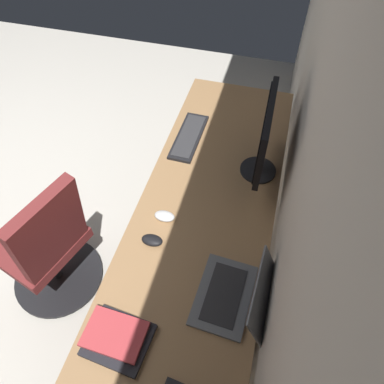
% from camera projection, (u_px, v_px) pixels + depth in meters
% --- Properties ---
extents(wall_back, '(5.09, 0.10, 2.60)m').
position_uv_depth(wall_back, '(320.00, 133.00, 1.37)').
color(wall_back, beige).
rests_on(wall_back, ground).
extents(desk, '(2.38, 0.70, 0.73)m').
position_uv_depth(desk, '(201.00, 228.00, 1.85)').
color(desk, '#936D47').
rests_on(desk, ground).
extents(drawer_pedestal, '(0.40, 0.51, 0.69)m').
position_uv_depth(drawer_pedestal, '(190.00, 312.00, 1.90)').
color(drawer_pedestal, '#936D47').
rests_on(drawer_pedestal, ground).
extents(monitor_primary, '(0.49, 0.20, 0.45)m').
position_uv_depth(monitor_primary, '(264.00, 136.00, 1.82)').
color(monitor_primary, black).
rests_on(monitor_primary, desk).
extents(laptop_leftmost, '(0.36, 0.34, 0.22)m').
position_uv_depth(laptop_leftmost, '(239.00, 295.00, 1.51)').
color(laptop_leftmost, '#595B60').
rests_on(laptop_leftmost, desk).
extents(keyboard_main, '(0.42, 0.15, 0.02)m').
position_uv_depth(keyboard_main, '(189.00, 137.00, 2.18)').
color(keyboard_main, black).
rests_on(keyboard_main, desk).
extents(mouse_main, '(0.06, 0.10, 0.03)m').
position_uv_depth(mouse_main, '(152.00, 240.00, 1.71)').
color(mouse_main, black).
rests_on(mouse_main, desk).
extents(mouse_spare, '(0.06, 0.10, 0.03)m').
position_uv_depth(mouse_spare, '(165.00, 216.00, 1.80)').
color(mouse_spare, silver).
rests_on(mouse_spare, desk).
extents(book_stack_near, '(0.23, 0.27, 0.04)m').
position_uv_depth(book_stack_near, '(117.00, 338.00, 1.43)').
color(book_stack_near, black).
rests_on(book_stack_near, desk).
extents(office_chair, '(0.56, 0.60, 0.97)m').
position_uv_depth(office_chair, '(48.00, 249.00, 2.02)').
color(office_chair, maroon).
rests_on(office_chair, ground).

